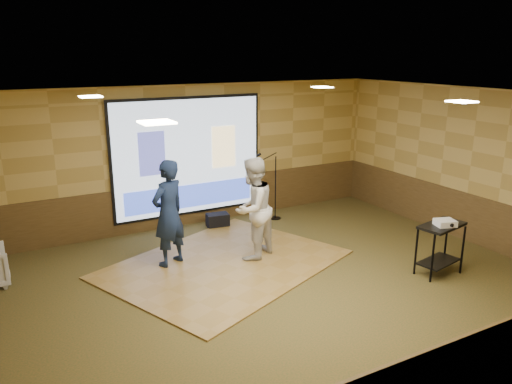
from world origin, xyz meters
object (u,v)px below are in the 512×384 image
duffel_bag (218,220)px  av_table (441,240)px  mic_stand (273,198)px  dance_floor (225,264)px  projector (445,223)px  player_left (168,213)px  projector_screen (189,158)px  player_right (253,208)px

duffel_bag → av_table: bearing=-59.7°
mic_stand → dance_floor: bearing=-161.4°
dance_floor → projector: projector is taller
dance_floor → av_table: 3.71m
player_left → av_table: (3.86, -2.51, -0.36)m
mic_stand → duffel_bag: (-1.31, 0.13, -0.35)m
projector_screen → player_left: bearing=-120.9°
player_right → projector: bearing=109.9°
player_right → dance_floor: bearing=-25.8°
av_table → player_right: bearing=139.5°
projector_screen → av_table: 5.24m
projector → mic_stand: bearing=122.6°
projector → player_right: bearing=156.9°
av_table → projector: projector is taller
projector_screen → dance_floor: bearing=-96.9°
dance_floor → player_right: size_ratio=2.12×
dance_floor → projector: (3.01, -2.13, 0.92)m
projector_screen → av_table: (2.74, -4.38, -0.87)m
player_right → av_table: 3.23m
projector_screen → player_right: projector_screen is taller
dance_floor → duffel_bag: bearing=69.0°
projector → projector_screen: bearing=140.1°
dance_floor → projector_screen: bearing=83.1°
projector → mic_stand: mic_stand is taller
player_left → duffel_bag: (1.56, 1.44, -0.82)m
player_right → av_table: bearing=111.1°
projector_screen → duffel_bag: size_ratio=7.18×
av_table → projector: bearing=-105.8°
projector_screen → projector: size_ratio=10.75×
projector_screen → player_left: (-1.12, -1.87, -0.51)m
mic_stand → duffel_bag: 1.36m
dance_floor → av_table: av_table is taller
dance_floor → player_right: (0.58, 0.03, 0.94)m
projector_screen → dance_floor: 2.75m
projector_screen → duffel_bag: 1.47m
player_left → projector: player_left is taller
dance_floor → duffel_bag: size_ratio=8.45×
player_left → duffel_bag: bearing=-163.0°
player_left → av_table: 4.62m
dance_floor → player_right: bearing=2.6°
mic_stand → duffel_bag: bearing=152.2°
player_left → duffel_bag: 2.28m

